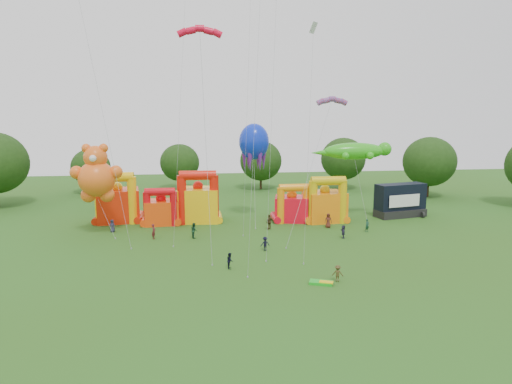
{
  "coord_description": "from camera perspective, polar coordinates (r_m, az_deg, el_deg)",
  "views": [
    {
      "loc": [
        -4.07,
        -34.55,
        14.9
      ],
      "look_at": [
        2.39,
        18.0,
        5.77
      ],
      "focal_mm": 32.0,
      "sensor_mm": 36.0,
      "label": 1
    }
  ],
  "objects": [
    {
      "name": "spectator_8",
      "position": [
        44.9,
        -3.27,
        -8.56
      ],
      "size": [
        0.64,
        0.79,
        1.56
      ],
      "primitive_type": "imported",
      "rotation": [
        0.0,
        0.0,
        1.51
      ],
      "color": "black",
      "rests_on": "ground"
    },
    {
      "name": "parafoil_kites",
      "position": [
        52.83,
        -5.92,
        6.09
      ],
      "size": [
        33.93,
        13.87,
        29.9
      ],
      "color": "red",
      "rests_on": "ground"
    },
    {
      "name": "stage_trailer",
      "position": [
        69.83,
        17.58,
        -1.04
      ],
      "size": [
        7.88,
        4.41,
        4.87
      ],
      "color": "black",
      "rests_on": "ground"
    },
    {
      "name": "spectator_2",
      "position": [
        55.83,
        -7.74,
        -4.79
      ],
      "size": [
        0.89,
        1.05,
        1.88
      ],
      "primitive_type": "imported",
      "rotation": [
        0.0,
        0.0,
        1.79
      ],
      "color": "#183D25",
      "rests_on": "ground"
    },
    {
      "name": "bouncy_castle_3",
      "position": [
        63.8,
        4.52,
        -1.82
      ],
      "size": [
        5.22,
        4.52,
        5.46
      ],
      "color": "red",
      "rests_on": "ground"
    },
    {
      "name": "folded_kite_bundle",
      "position": [
        41.53,
        8.2,
        -11.14
      ],
      "size": [
        2.23,
        1.66,
        0.31
      ],
      "color": "green",
      "rests_on": "ground"
    },
    {
      "name": "gecko_kite",
      "position": [
        65.65,
        12.44,
        3.58
      ],
      "size": [
        11.78,
        6.88,
        10.99
      ],
      "color": "green",
      "rests_on": "ground"
    },
    {
      "name": "bouncy_castle_0",
      "position": [
        65.99,
        -16.89,
        -1.3
      ],
      "size": [
        6.21,
        5.28,
        7.13
      ],
      "color": "red",
      "rests_on": "ground"
    },
    {
      "name": "spectator_1",
      "position": [
        56.3,
        -12.67,
        -4.84
      ],
      "size": [
        0.54,
        0.73,
        1.84
      ],
      "primitive_type": "imported",
      "rotation": [
        0.0,
        0.0,
        1.42
      ],
      "color": "maroon",
      "rests_on": "ground"
    },
    {
      "name": "tree_ring",
      "position": [
        36.32,
        -2.21,
        -3.99
      ],
      "size": [
        121.29,
        123.37,
        12.07
      ],
      "color": "#352314",
      "rests_on": "ground"
    },
    {
      "name": "spectator_9",
      "position": [
        42.12,
        10.17,
        -9.98
      ],
      "size": [
        1.13,
        0.87,
        1.54
      ],
      "primitive_type": "imported",
      "rotation": [
        0.0,
        0.0,
        2.8
      ],
      "color": "#453A1B",
      "rests_on": "ground"
    },
    {
      "name": "diamond_kites",
      "position": [
        50.32,
        -0.95,
        10.53
      ],
      "size": [
        15.89,
        21.05,
        40.85
      ],
      "color": "red",
      "rests_on": "ground"
    },
    {
      "name": "teddy_bear_kite",
      "position": [
        58.72,
        -19.11,
        1.06
      ],
      "size": [
        6.25,
        4.54,
        11.43
      ],
      "color": "orange",
      "rests_on": "ground"
    },
    {
      "name": "ground",
      "position": [
        37.85,
        -0.27,
        -13.4
      ],
      "size": [
        160.0,
        160.0,
        0.0
      ],
      "primitive_type": "plane",
      "color": "#2F5417",
      "rests_on": "ground"
    },
    {
      "name": "spectator_6",
      "position": [
        60.95,
        9.02,
        -3.55
      ],
      "size": [
        1.01,
        0.72,
        1.94
      ],
      "primitive_type": "imported",
      "rotation": [
        0.0,
        0.0,
        6.17
      ],
      "color": "#562218",
      "rests_on": "ground"
    },
    {
      "name": "spectator_3",
      "position": [
        50.37,
        1.14,
        -6.48
      ],
      "size": [
        1.11,
        0.76,
        1.58
      ],
      "primitive_type": "imported",
      "rotation": [
        0.0,
        0.0,
        3.33
      ],
      "color": "black",
      "rests_on": "ground"
    },
    {
      "name": "spectator_0",
      "position": [
        60.93,
        -17.53,
        -4.05
      ],
      "size": [
        0.93,
        0.78,
        1.61
      ],
      "primitive_type": "imported",
      "rotation": [
        0.0,
        0.0,
        -0.4
      ],
      "color": "#282842",
      "rests_on": "ground"
    },
    {
      "name": "spectator_4",
      "position": [
        59.45,
        1.68,
        -3.76
      ],
      "size": [
        1.18,
        1.11,
        1.96
      ],
      "primitive_type": "imported",
      "rotation": [
        0.0,
        0.0,
        3.86
      ],
      "color": "#45321B",
      "rests_on": "ground"
    },
    {
      "name": "octopus_kite",
      "position": [
        63.79,
        -0.22,
        4.21
      ],
      "size": [
        4.24,
        8.83,
        13.63
      ],
      "color": "#0D28C9",
      "rests_on": "ground"
    },
    {
      "name": "spectator_5",
      "position": [
        56.31,
        10.85,
        -4.89
      ],
      "size": [
        0.68,
        1.54,
        1.61
      ],
      "primitive_type": "imported",
      "rotation": [
        0.0,
        0.0,
        4.57
      ],
      "color": "#2B2741",
      "rests_on": "ground"
    },
    {
      "name": "spectator_7",
      "position": [
        59.93,
        13.73,
        -4.08
      ],
      "size": [
        0.72,
        0.62,
        1.65
      ],
      "primitive_type": "imported",
      "rotation": [
        0.0,
        0.0,
        0.46
      ],
      "color": "#19402E",
      "rests_on": "ground"
    },
    {
      "name": "bouncy_castle_2",
      "position": [
        63.77,
        -7.23,
        -1.26
      ],
      "size": [
        5.9,
        4.86,
        7.34
      ],
      "color": "yellow",
      "rests_on": "ground"
    },
    {
      "name": "bouncy_castle_4",
      "position": [
        64.15,
        8.63,
        -1.49
      ],
      "size": [
        5.73,
        4.8,
        6.54
      ],
      "color": "orange",
      "rests_on": "ground"
    },
    {
      "name": "bouncy_castle_1",
      "position": [
        63.2,
        -11.76,
        -2.21
      ],
      "size": [
        4.82,
        4.01,
        5.18
      ],
      "color": "#FC460D",
      "rests_on": "ground"
    }
  ]
}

